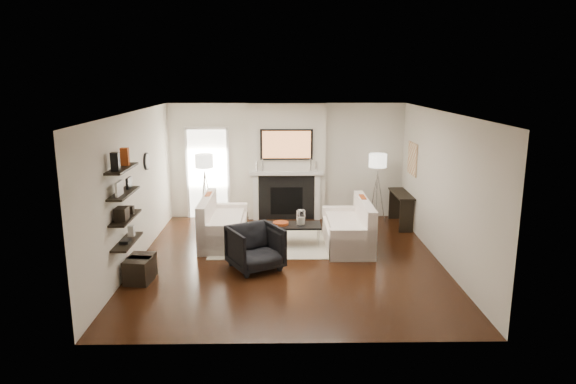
{
  "coord_description": "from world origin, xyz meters",
  "views": [
    {
      "loc": [
        -0.15,
        -8.92,
        3.32
      ],
      "look_at": [
        0.0,
        0.6,
        1.15
      ],
      "focal_mm": 32.0,
      "sensor_mm": 36.0,
      "label": 1
    }
  ],
  "objects_px": {
    "coffee_table": "(293,225)",
    "lamp_right_shade": "(378,161)",
    "lamp_left_shade": "(204,161)",
    "ottoman_near": "(142,266)",
    "loveseat_left_base": "(224,232)",
    "loveseat_right_base": "(347,236)",
    "armchair": "(255,246)"
  },
  "relations": [
    {
      "from": "loveseat_left_base",
      "to": "armchair",
      "type": "distance_m",
      "value": 1.68
    },
    {
      "from": "lamp_left_shade",
      "to": "ottoman_near",
      "type": "xyz_separation_m",
      "value": [
        -0.62,
        -3.23,
        -1.25
      ]
    },
    {
      "from": "armchair",
      "to": "ottoman_near",
      "type": "height_order",
      "value": "armchair"
    },
    {
      "from": "lamp_right_shade",
      "to": "armchair",
      "type": "bearing_deg",
      "value": -132.79
    },
    {
      "from": "loveseat_right_base",
      "to": "lamp_left_shade",
      "type": "relative_size",
      "value": 4.5
    },
    {
      "from": "loveseat_left_base",
      "to": "ottoman_near",
      "type": "height_order",
      "value": "loveseat_left_base"
    },
    {
      "from": "loveseat_right_base",
      "to": "armchair",
      "type": "relative_size",
      "value": 2.13
    },
    {
      "from": "loveseat_left_base",
      "to": "coffee_table",
      "type": "bearing_deg",
      "value": -8.65
    },
    {
      "from": "armchair",
      "to": "loveseat_left_base",
      "type": "bearing_deg",
      "value": 86.59
    },
    {
      "from": "loveseat_left_base",
      "to": "loveseat_right_base",
      "type": "relative_size",
      "value": 1.0
    },
    {
      "from": "loveseat_left_base",
      "to": "ottoman_near",
      "type": "bearing_deg",
      "value": -121.88
    },
    {
      "from": "lamp_left_shade",
      "to": "ottoman_near",
      "type": "distance_m",
      "value": 3.52
    },
    {
      "from": "coffee_table",
      "to": "armchair",
      "type": "relative_size",
      "value": 1.3
    },
    {
      "from": "coffee_table",
      "to": "lamp_left_shade",
      "type": "bearing_deg",
      "value": 141.59
    },
    {
      "from": "armchair",
      "to": "lamp_left_shade",
      "type": "distance_m",
      "value": 3.28
    },
    {
      "from": "ottoman_near",
      "to": "loveseat_right_base",
      "type": "bearing_deg",
      "value": 23.4
    },
    {
      "from": "loveseat_left_base",
      "to": "lamp_left_shade",
      "type": "xyz_separation_m",
      "value": [
        -0.56,
        1.34,
        1.24
      ]
    },
    {
      "from": "armchair",
      "to": "lamp_left_shade",
      "type": "bearing_deg",
      "value": 85.37
    },
    {
      "from": "loveseat_left_base",
      "to": "lamp_right_shade",
      "type": "xyz_separation_m",
      "value": [
        3.34,
        1.34,
        1.24
      ]
    },
    {
      "from": "loveseat_left_base",
      "to": "ottoman_near",
      "type": "xyz_separation_m",
      "value": [
        -1.18,
        -1.89,
        -0.01
      ]
    },
    {
      "from": "loveseat_left_base",
      "to": "coffee_table",
      "type": "relative_size",
      "value": 1.64
    },
    {
      "from": "armchair",
      "to": "loveseat_right_base",
      "type": "bearing_deg",
      "value": 5.69
    },
    {
      "from": "lamp_left_shade",
      "to": "ottoman_near",
      "type": "height_order",
      "value": "lamp_left_shade"
    },
    {
      "from": "loveseat_right_base",
      "to": "ottoman_near",
      "type": "bearing_deg",
      "value": -156.6
    },
    {
      "from": "loveseat_right_base",
      "to": "loveseat_left_base",
      "type": "bearing_deg",
      "value": 172.77
    },
    {
      "from": "loveseat_left_base",
      "to": "coffee_table",
      "type": "height_order",
      "value": "same"
    },
    {
      "from": "loveseat_left_base",
      "to": "coffee_table",
      "type": "xyz_separation_m",
      "value": [
        1.4,
        -0.21,
        0.19
      ]
    },
    {
      "from": "armchair",
      "to": "lamp_right_shade",
      "type": "distance_m",
      "value": 4.01
    },
    {
      "from": "coffee_table",
      "to": "lamp_right_shade",
      "type": "xyz_separation_m",
      "value": [
        1.94,
        1.55,
        1.05
      ]
    },
    {
      "from": "ottoman_near",
      "to": "lamp_right_shade",
      "type": "bearing_deg",
      "value": 35.52
    },
    {
      "from": "loveseat_right_base",
      "to": "coffee_table",
      "type": "xyz_separation_m",
      "value": [
        -1.07,
        0.1,
        0.19
      ]
    },
    {
      "from": "loveseat_left_base",
      "to": "lamp_left_shade",
      "type": "bearing_deg",
      "value": 112.52
    }
  ]
}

